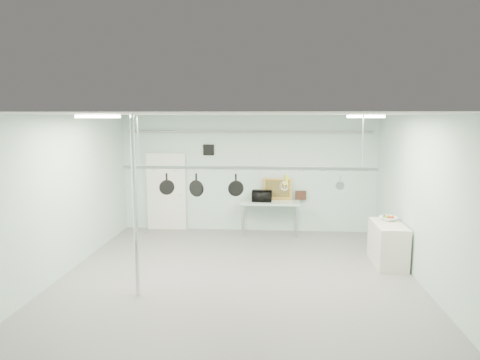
# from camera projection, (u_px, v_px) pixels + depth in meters

# --- Properties ---
(floor) EXTENTS (8.00, 8.00, 0.00)m
(floor) POSITION_uv_depth(u_px,v_px,m) (236.00, 285.00, 8.09)
(floor) COLOR gray
(floor) RESTS_ON ground
(ceiling) EXTENTS (7.00, 8.00, 0.02)m
(ceiling) POSITION_uv_depth(u_px,v_px,m) (236.00, 115.00, 7.62)
(ceiling) COLOR silver
(ceiling) RESTS_ON back_wall
(back_wall) EXTENTS (7.00, 0.02, 3.20)m
(back_wall) POSITION_uv_depth(u_px,v_px,m) (248.00, 174.00, 11.79)
(back_wall) COLOR silver
(back_wall) RESTS_ON floor
(right_wall) EXTENTS (0.02, 8.00, 3.20)m
(right_wall) POSITION_uv_depth(u_px,v_px,m) (431.00, 205.00, 7.59)
(right_wall) COLOR silver
(right_wall) RESTS_ON floor
(door) EXTENTS (1.10, 0.10, 2.20)m
(door) POSITION_uv_depth(u_px,v_px,m) (167.00, 192.00, 11.99)
(door) COLOR silver
(door) RESTS_ON floor
(wall_vent) EXTENTS (0.30, 0.04, 0.30)m
(wall_vent) POSITION_uv_depth(u_px,v_px,m) (209.00, 150.00, 11.76)
(wall_vent) COLOR black
(wall_vent) RESTS_ON back_wall
(conduit_pipe) EXTENTS (6.60, 0.07, 0.07)m
(conduit_pipe) POSITION_uv_depth(u_px,v_px,m) (248.00, 132.00, 11.53)
(conduit_pipe) COLOR gray
(conduit_pipe) RESTS_ON back_wall
(chrome_pole) EXTENTS (0.08, 0.08, 3.20)m
(chrome_pole) POSITION_uv_depth(u_px,v_px,m) (135.00, 207.00, 7.39)
(chrome_pole) COLOR silver
(chrome_pole) RESTS_ON floor
(prep_table) EXTENTS (1.60, 0.70, 0.91)m
(prep_table) POSITION_uv_depth(u_px,v_px,m) (270.00, 204.00, 11.47)
(prep_table) COLOR silver
(prep_table) RESTS_ON floor
(side_cabinet) EXTENTS (0.60, 1.20, 0.90)m
(side_cabinet) POSITION_uv_depth(u_px,v_px,m) (388.00, 244.00, 9.16)
(side_cabinet) COLOR beige
(side_cabinet) RESTS_ON floor
(pot_rack) EXTENTS (4.80, 0.06, 1.00)m
(pot_rack) POSITION_uv_depth(u_px,v_px,m) (248.00, 166.00, 8.04)
(pot_rack) COLOR #B7B7BC
(pot_rack) RESTS_ON ceiling
(light_panel_left) EXTENTS (0.65, 0.30, 0.05)m
(light_panel_left) POSITION_uv_depth(u_px,v_px,m) (98.00, 116.00, 7.00)
(light_panel_left) COLOR white
(light_panel_left) RESTS_ON ceiling
(light_panel_right) EXTENTS (0.65, 0.30, 0.05)m
(light_panel_right) POSITION_uv_depth(u_px,v_px,m) (366.00, 116.00, 8.03)
(light_panel_right) COLOR white
(light_panel_right) RESTS_ON ceiling
(microwave) EXTENTS (0.54, 0.37, 0.29)m
(microwave) POSITION_uv_depth(u_px,v_px,m) (262.00, 196.00, 11.46)
(microwave) COLOR black
(microwave) RESTS_ON prep_table
(coffee_canister) EXTENTS (0.17, 0.17, 0.19)m
(coffee_canister) POSITION_uv_depth(u_px,v_px,m) (266.00, 198.00, 11.46)
(coffee_canister) COLOR white
(coffee_canister) RESTS_ON prep_table
(painting_large) EXTENTS (0.78, 0.14, 0.58)m
(painting_large) POSITION_uv_depth(u_px,v_px,m) (277.00, 189.00, 11.70)
(painting_large) COLOR gold
(painting_large) RESTS_ON prep_table
(painting_small) EXTENTS (0.30, 0.09, 0.25)m
(painting_small) POSITION_uv_depth(u_px,v_px,m) (301.00, 195.00, 11.67)
(painting_small) COLOR #331C12
(painting_small) RESTS_ON prep_table
(fruit_bowl) EXTENTS (0.47, 0.47, 0.09)m
(fruit_bowl) POSITION_uv_depth(u_px,v_px,m) (388.00, 218.00, 9.37)
(fruit_bowl) COLOR white
(fruit_bowl) RESTS_ON side_cabinet
(skillet_left) EXTENTS (0.29, 0.17, 0.40)m
(skillet_left) POSITION_uv_depth(u_px,v_px,m) (167.00, 183.00, 8.21)
(skillet_left) COLOR black
(skillet_left) RESTS_ON pot_rack
(skillet_mid) EXTENTS (0.32, 0.17, 0.45)m
(skillet_mid) POSITION_uv_depth(u_px,v_px,m) (196.00, 185.00, 8.17)
(skillet_mid) COLOR black
(skillet_mid) RESTS_ON pot_rack
(skillet_right) EXTENTS (0.31, 0.14, 0.41)m
(skillet_right) POSITION_uv_depth(u_px,v_px,m) (236.00, 184.00, 8.11)
(skillet_right) COLOR black
(skillet_right) RESTS_ON pot_rack
(whisk) EXTENTS (0.21, 0.21, 0.36)m
(whisk) POSITION_uv_depth(u_px,v_px,m) (285.00, 184.00, 8.04)
(whisk) COLOR #A5A6AA
(whisk) RESTS_ON pot_rack
(grater) EXTENTS (0.09, 0.05, 0.21)m
(grater) POSITION_uv_depth(u_px,v_px,m) (286.00, 180.00, 8.02)
(grater) COLOR yellow
(grater) RESTS_ON pot_rack
(saucepan) EXTENTS (0.18, 0.14, 0.27)m
(saucepan) POSITION_uv_depth(u_px,v_px,m) (340.00, 182.00, 7.95)
(saucepan) COLOR #B0B1B5
(saucepan) RESTS_ON pot_rack
(fruit_cluster) EXTENTS (0.24, 0.24, 0.09)m
(fruit_cluster) POSITION_uv_depth(u_px,v_px,m) (388.00, 217.00, 9.37)
(fruit_cluster) COLOR #972B0D
(fruit_cluster) RESTS_ON fruit_bowl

